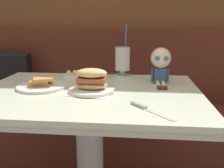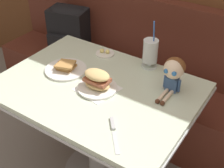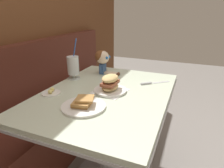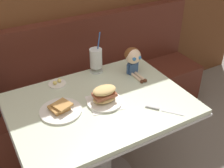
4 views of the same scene
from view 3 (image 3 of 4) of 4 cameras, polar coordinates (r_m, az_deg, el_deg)
The scene contains 8 objects.
booth_bench at distance 1.83m, azimuth -20.26°, elevation -11.20°, with size 2.60×0.48×1.00m.
diner_table at distance 1.40m, azimuth -1.64°, elevation -9.77°, with size 1.11×0.81×0.74m.
toast_plate at distance 1.12m, azimuth -8.27°, elevation -6.04°, with size 0.25×0.25×0.06m.
milkshake_glass at distance 1.56m, azimuth -11.17°, elevation 5.05°, with size 0.10×0.10×0.31m.
sandwich_plate at distance 1.30m, azimuth -0.54°, elevation -0.29°, with size 0.23×0.23×0.12m.
butter_saucer at distance 1.34m, azimuth -17.18°, elevation -2.39°, with size 0.12×0.12×0.04m.
butter_knife at distance 1.48m, azimuth 10.99°, elevation 0.26°, with size 0.17×0.19×0.01m.
seated_doll at distance 1.66m, azimuth -2.75°, elevation 7.35°, with size 0.11×0.22×0.20m.
Camera 3 is at (-1.10, -0.32, 1.26)m, focal length 31.62 mm.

